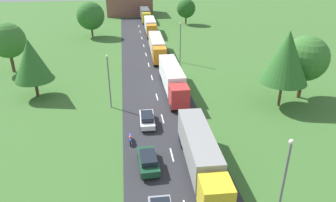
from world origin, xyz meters
name	(u,v)px	position (x,y,z in m)	size (l,w,h in m)	color
road	(162,117)	(0.00, 24.50, 0.03)	(10.00, 140.00, 0.06)	#2B2B30
lane_marking_centre	(166,134)	(0.00, 20.29, 0.07)	(0.16, 121.78, 0.01)	white
truck_lead	(201,154)	(2.25, 12.97, 2.12)	(2.80, 13.09, 3.59)	yellow
truck_second	(172,78)	(2.54, 32.59, 2.18)	(2.52, 14.19, 3.71)	red
truck_third	(157,46)	(2.17, 51.05, 2.13)	(2.77, 14.48, 3.56)	orange
truck_fourth	(150,26)	(2.55, 70.97, 2.14)	(2.70, 12.15, 3.62)	orange
truck_fifth	(145,14)	(2.45, 88.30, 2.16)	(2.57, 12.16, 3.67)	yellow
car_second	(148,161)	(-2.57, 14.33, 0.85)	(1.94, 4.40, 1.52)	#19472D
car_third	(147,119)	(-2.03, 22.83, 0.83)	(1.81, 4.41, 1.46)	white
motorcycle_courier	(130,139)	(-4.17, 19.08, 0.54)	(0.28, 1.94, 0.91)	black
lamppost_lead	(283,184)	(6.08, 5.24, 4.55)	(0.36, 0.36, 8.15)	slate
lamppost_second	(109,79)	(-6.50, 28.38, 4.15)	(0.36, 0.36, 7.36)	slate
lamppost_third	(180,40)	(6.11, 46.39, 4.32)	(0.36, 0.36, 7.69)	slate
tree_oak	(91,16)	(-12.18, 69.87, 5.17)	(6.77, 6.77, 8.56)	#513823
tree_birch	(286,57)	(16.25, 25.77, 6.91)	(6.24, 6.24, 10.35)	#513823
tree_maple	(306,58)	(20.35, 27.98, 5.85)	(6.24, 6.24, 8.99)	#513823
tree_pine	(186,8)	(14.02, 82.06, 4.56)	(5.41, 5.41, 7.28)	#513823
tree_elm	(31,60)	(-17.22, 33.54, 5.47)	(5.39, 5.39, 8.45)	#513823
tree_ash	(7,40)	(-23.88, 45.15, 5.62)	(6.02, 6.02, 8.65)	#513823
distant_building	(129,2)	(-1.95, 102.32, 3.87)	(15.10, 12.67, 7.74)	brown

